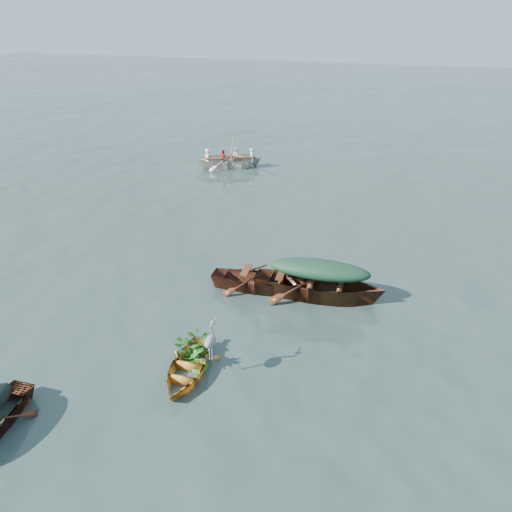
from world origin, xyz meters
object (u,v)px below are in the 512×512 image
at_px(yellow_dinghy, 188,374).
at_px(green_tarp_boat, 318,297).
at_px(heron, 210,347).
at_px(open_wooden_boat, 263,290).
at_px(rowed_boat, 230,168).

distance_m(yellow_dinghy, green_tarp_boat, 4.63).
relative_size(green_tarp_boat, heron, 5.49).
bearing_deg(yellow_dinghy, open_wooden_boat, 77.51).
bearing_deg(heron, open_wooden_boat, 85.16).
height_order(yellow_dinghy, rowed_boat, rowed_boat).
height_order(green_tarp_boat, rowed_boat, green_tarp_boat).
relative_size(open_wooden_boat, heron, 4.56).
relative_size(rowed_boat, heron, 4.96).
distance_m(green_tarp_boat, rowed_boat, 13.06).
xyz_separation_m(yellow_dinghy, open_wooden_boat, (0.45, 4.06, 0.00)).
bearing_deg(open_wooden_boat, yellow_dinghy, 168.36).
bearing_deg(green_tarp_boat, heron, 156.28).
distance_m(yellow_dinghy, rowed_boat, 15.97).
height_order(yellow_dinghy, heron, heron).
xyz_separation_m(yellow_dinghy, green_tarp_boat, (2.03, 4.16, 0.00)).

